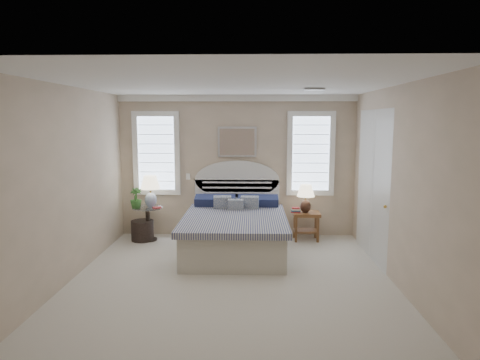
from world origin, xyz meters
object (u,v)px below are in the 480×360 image
Objects in this scene: bed at (235,229)px; nightstand_right at (306,220)px; side_table_left at (148,220)px; floor_pot at (143,230)px; lamp_right at (306,195)px; lamp_left at (150,188)px.

bed is 4.29× the size of nightstand_right.
floor_pot is at bearing -176.03° from side_table_left.
nightstand_right is at bearing 1.94° from side_table_left.
side_table_left is at bearing 3.97° from floor_pot.
side_table_left is 1.52× the size of floor_pot.
nightstand_right is 3.06m from floor_pot.
lamp_right reaches higher than side_table_left.
bed reaches higher than floor_pot.
floor_pot is 3.11m from lamp_right.
nightstand_right is (2.95, 0.10, -0.00)m from side_table_left.
floor_pot is at bearing -164.96° from lamp_left.
nightstand_right is 1.28× the size of floor_pot.
lamp_left is at bearing -178.73° from nightstand_right.
side_table_left is 2.97m from lamp_right.
side_table_left is at bearing -178.06° from nightstand_right.
side_table_left is 0.61m from lamp_left.
side_table_left is at bearing -147.19° from lamp_left.
lamp_left is (-1.59, 0.63, 0.60)m from bed.
nightstand_right is at bearing 44.96° from lamp_right.
nightstand_right is at bearing 1.27° from lamp_left.
bed reaches higher than lamp_left.
bed is at bearing -19.74° from side_table_left.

